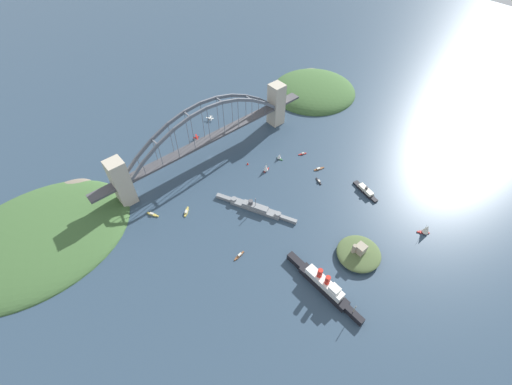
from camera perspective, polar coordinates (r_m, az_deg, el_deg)
ground_plane at (r=391.66m, az=-7.53°, el=5.77°), size 1400.00×1400.00×0.00m
harbor_arch_bridge at (r=373.85m, az=-7.94°, el=8.90°), size 259.96×15.76×68.59m
headland_west_shore at (r=502.40m, az=9.31°, el=16.11°), size 115.76×111.65×30.10m
headland_east_shore at (r=373.18m, az=-32.00°, el=-6.20°), size 169.56×130.55×18.79m
ocean_liner at (r=291.72m, az=11.01°, el=-14.59°), size 9.36×78.28×20.62m
naval_cruiser at (r=334.70m, az=-0.20°, el=-2.46°), size 40.28×77.01×16.19m
harbor_ferry_steamer at (r=366.66m, az=17.49°, el=0.31°), size 10.61×31.99×7.43m
fort_island_mid_harbor at (r=315.61m, az=16.48°, el=-9.51°), size 38.46×37.66×16.21m
seaplane_taxiing_near_bridge at (r=416.49m, az=-9.74°, el=8.83°), size 7.44×9.77×5.03m
seaplane_second_in_formation at (r=444.12m, az=-7.52°, el=11.95°), size 8.88×8.99×4.90m
small_boat_0 at (r=394.79m, az=7.64°, el=6.30°), size 9.00×4.64×2.04m
small_boat_1 at (r=306.03m, az=-2.74°, el=-10.26°), size 11.67×3.31×2.20m
small_boat_2 at (r=346.01m, az=-16.58°, el=-3.45°), size 7.03×11.60×2.33m
small_boat_3 at (r=340.20m, az=-11.33°, el=-3.12°), size 9.72×9.36×2.43m
small_boat_4 at (r=385.12m, az=3.82°, el=5.92°), size 4.76×7.87×7.08m
small_boat_5 at (r=369.30m, az=1.63°, el=4.08°), size 8.60×5.53×10.20m
small_boat_6 at (r=351.03m, az=26.15°, el=-5.43°), size 9.27×9.75×11.75m
small_boat_7 at (r=366.43m, az=10.23°, el=1.85°), size 4.59×10.14×2.30m
small_boat_8 at (r=379.77m, az=10.27°, el=3.85°), size 11.91×5.05×2.04m
channel_marker_buoy at (r=379.08m, az=-1.38°, el=4.76°), size 2.20×2.20×2.75m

